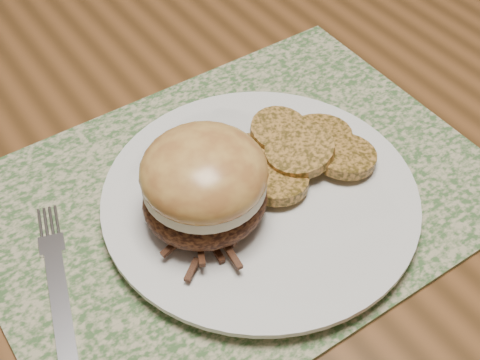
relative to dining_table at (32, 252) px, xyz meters
name	(u,v)px	position (x,y,z in m)	size (l,w,h in m)	color
dining_table	(32,252)	(0.00, 0.00, 0.00)	(1.50, 0.90, 0.75)	brown
placemat	(238,196)	(0.17, -0.11, 0.08)	(0.45, 0.33, 0.00)	#3C5D30
dinner_plate	(260,200)	(0.18, -0.14, 0.09)	(0.26, 0.26, 0.02)	silver
pork_sandwich	(204,183)	(0.13, -0.13, 0.14)	(0.14, 0.13, 0.08)	black
roasted_potatoes	(298,151)	(0.23, -0.12, 0.11)	(0.15, 0.12, 0.03)	#A77131
fork	(58,288)	(-0.01, -0.12, 0.09)	(0.07, 0.17, 0.00)	silver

